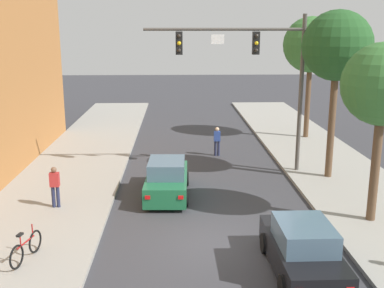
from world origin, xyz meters
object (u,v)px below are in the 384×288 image
Objects in this scene: pedestrian_sidewalk_left_walker at (55,185)px; street_tree_third at (311,45)px; street_tree_nearest at (383,86)px; traffic_signal_mast at (257,63)px; car_lead_green at (167,180)px; bicycle_leaning at (26,248)px; pedestrian_crossing_road at (217,140)px; street_tree_second at (337,47)px; car_following_black at (302,250)px.

street_tree_third reaches higher than pedestrian_sidewalk_left_walker.
traffic_signal_mast is at bearing 117.59° from street_tree_nearest.
car_lead_green is at bearing -143.67° from traffic_signal_mast.
car_lead_green is at bearing 55.02° from bicycle_leaning.
street_tree_nearest reaches higher than pedestrian_crossing_road.
street_tree_third is at bearing 42.20° from pedestrian_sidewalk_left_walker.
bicycle_leaning is at bearing -118.96° from pedestrian_crossing_road.
car_lead_green is at bearing -165.30° from street_tree_second.
car_following_black is (-0.20, -9.83, -4.67)m from traffic_signal_mast.
car_following_black is 13.25m from pedestrian_crossing_road.
bicycle_leaning is 21.56m from street_tree_third.
pedestrian_crossing_road is at bearing -147.38° from street_tree_third.
traffic_signal_mast is at bearing 162.01° from street_tree_second.
street_tree_nearest reaches higher than bicycle_leaning.
street_tree_third reaches higher than street_tree_nearest.
pedestrian_crossing_road is (-1.51, 3.36, -4.48)m from traffic_signal_mast.
pedestrian_crossing_road is at bearing 61.04° from bicycle_leaning.
car_following_black is 2.59× the size of pedestrian_sidewalk_left_walker.
car_following_black is at bearing -59.11° from car_lead_green.
traffic_signal_mast is 3.66m from street_tree_second.
traffic_signal_mast is 1.18× the size of street_tree_nearest.
traffic_signal_mast is 7.13m from street_tree_nearest.
car_following_black is 9.82m from pedestrian_sidewalk_left_walker.
street_tree_nearest is 13.70m from street_tree_third.
street_tree_nearest is 0.84× the size of street_tree_third.
traffic_signal_mast is at bearing 28.60° from pedestrian_sidewalk_left_walker.
bicycle_leaning is 0.23× the size of street_tree_second.
pedestrian_sidewalk_left_walker reaches higher than car_lead_green.
bicycle_leaning is at bearing -87.57° from pedestrian_sidewalk_left_walker.
pedestrian_crossing_road is (7.04, 8.02, -0.15)m from pedestrian_sidewalk_left_walker.
traffic_signal_mast is at bearing 47.18° from bicycle_leaning.
street_tree_nearest is (3.50, 3.51, 4.34)m from car_following_black.
street_tree_nearest reaches higher than pedestrian_sidewalk_left_walker.
street_tree_second reaches higher than pedestrian_sidewalk_left_walker.
street_tree_second is at bearing -17.99° from traffic_signal_mast.
street_tree_third reaches higher than pedestrian_crossing_road.
street_tree_third is at bearing 32.62° from pedestrian_crossing_road.
street_tree_third reaches higher than bicycle_leaning.
traffic_signal_mast is 10.88m from car_following_black.
pedestrian_sidewalk_left_walker reaches higher than car_following_black.
street_tree_third is (4.63, 7.29, 0.60)m from traffic_signal_mast.
street_tree_third is at bearing 51.46° from bicycle_leaning.
traffic_signal_mast is at bearing -65.76° from pedestrian_crossing_road.
pedestrian_crossing_road reaches higher than car_following_black.
car_following_black is 0.66× the size of street_tree_nearest.
car_following_black is 10.90m from street_tree_second.
street_tree_third is (12.99, 16.31, 5.45)m from bicycle_leaning.
street_tree_nearest is (4.81, -9.67, 4.15)m from pedestrian_crossing_road.
pedestrian_crossing_road is at bearing 48.73° from pedestrian_sidewalk_left_walker.
bicycle_leaning is at bearing -128.54° from street_tree_third.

